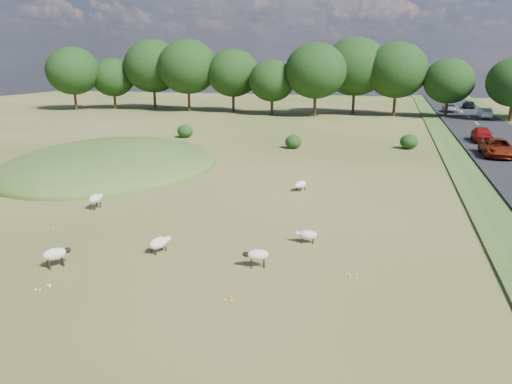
% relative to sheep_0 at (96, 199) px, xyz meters
% --- Properties ---
extents(ground, '(160.00, 160.00, 0.00)m').
position_rel_sheep_0_xyz_m(ground, '(6.85, 18.35, -0.60)').
color(ground, '#394D18').
rests_on(ground, ground).
extents(mound, '(16.00, 20.00, 4.00)m').
position_rel_sheep_0_xyz_m(mound, '(-5.15, 10.35, -0.60)').
color(mound, '#33561E').
rests_on(mound, ground).
extents(road, '(8.00, 150.00, 0.25)m').
position_rel_sheep_0_xyz_m(road, '(26.85, 28.35, -0.47)').
color(road, black).
rests_on(road, ground).
extents(treeline, '(96.28, 14.66, 11.70)m').
position_rel_sheep_0_xyz_m(treeline, '(5.79, 53.78, 5.97)').
color(treeline, black).
rests_on(treeline, ground).
extents(shrubs, '(25.22, 5.40, 1.41)m').
position_rel_sheep_0_xyz_m(shrubs, '(6.11, 25.07, 0.09)').
color(shrubs, black).
rests_on(shrubs, ground).
extents(sheep_0, '(0.56, 1.19, 0.86)m').
position_rel_sheep_0_xyz_m(sheep_0, '(0.00, 0.00, 0.00)').
color(sheep_0, beige).
rests_on(sheep_0, ground).
extents(sheep_1, '(1.07, 0.52, 0.61)m').
position_rel_sheep_0_xyz_m(sheep_1, '(12.56, -2.32, -0.21)').
color(sheep_1, beige).
rests_on(sheep_1, ground).
extents(sheep_2, '(0.85, 1.18, 0.66)m').
position_rel_sheep_0_xyz_m(sheep_2, '(10.59, 7.04, -0.18)').
color(sheep_2, beige).
rests_on(sheep_2, ground).
extents(sheep_3, '(0.96, 1.14, 0.83)m').
position_rel_sheep_0_xyz_m(sheep_3, '(3.10, -7.79, -0.02)').
color(sheep_3, beige).
rests_on(sheep_3, ground).
extents(sheep_4, '(1.12, 0.71, 0.78)m').
position_rel_sheep_0_xyz_m(sheep_4, '(11.06, -5.67, -0.05)').
color(sheep_4, beige).
rests_on(sheep_4, ground).
extents(sheep_5, '(0.88, 1.25, 0.69)m').
position_rel_sheep_0_xyz_m(sheep_5, '(6.46, -5.18, -0.16)').
color(sheep_5, beige).
rests_on(sheep_5, ground).
extents(car_0, '(1.70, 4.19, 1.22)m').
position_rel_sheep_0_xyz_m(car_0, '(28.75, 69.28, 0.26)').
color(car_0, black).
rests_on(car_0, road).
extents(car_2, '(1.50, 4.30, 1.42)m').
position_rel_sheep_0_xyz_m(car_2, '(28.75, 53.24, 0.36)').
color(car_2, silver).
rests_on(car_2, road).
extents(car_3, '(1.74, 4.32, 1.47)m').
position_rel_sheep_0_xyz_m(car_3, '(24.95, 30.26, 0.39)').
color(car_3, maroon).
rests_on(car_3, road).
extents(car_5, '(2.44, 5.30, 1.47)m').
position_rel_sheep_0_xyz_m(car_5, '(24.95, 22.12, 0.39)').
color(car_5, maroon).
rests_on(car_5, road).
extents(car_6, '(2.16, 4.69, 1.30)m').
position_rel_sheep_0_xyz_m(car_6, '(24.95, 61.24, 0.30)').
color(car_6, '#A7A8AF').
rests_on(car_6, road).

